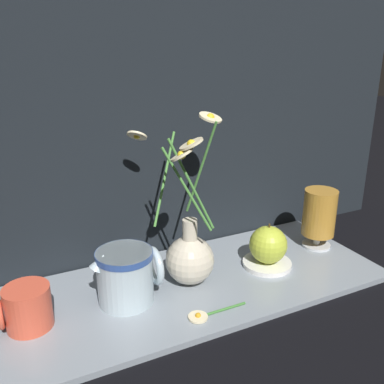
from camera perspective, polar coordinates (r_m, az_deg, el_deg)
The scene contains 10 objects.
ground_plane at distance 0.91m, azimuth -0.07°, elevation -12.71°, with size 6.00×6.00×0.00m, color black.
shelf at distance 0.90m, azimuth -0.07°, elevation -12.39°, with size 0.81×0.32×0.01m.
backdrop_wall at distance 0.93m, azimuth -5.30°, elevation 23.60°, with size 1.31×0.02×1.10m.
vase_with_flowers at distance 0.87m, azimuth -0.11°, elevation -8.15°, with size 0.19×0.20×0.34m.
yellow_mug at distance 0.81m, azimuth -21.15°, elevation -14.32°, with size 0.09×0.08×0.08m.
ceramic_pitcher at distance 0.83m, azimuth -8.80°, elevation -10.61°, with size 0.13×0.11×0.11m.
tea_glass at distance 1.06m, azimuth 16.61°, elevation -2.84°, with size 0.08×0.08×0.14m.
saucer_plate at distance 0.97m, azimuth 9.96°, elevation -9.37°, with size 0.11×0.11×0.01m.
orange_fruit at distance 0.95m, azimuth 10.12°, elevation -6.92°, with size 0.08×0.08×0.09m.
loose_daisy at distance 0.80m, azimuth 1.73°, elevation -16.05°, with size 0.12×0.04×0.01m.
Camera 1 is at (-0.34, -0.69, 0.48)m, focal length 40.00 mm.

